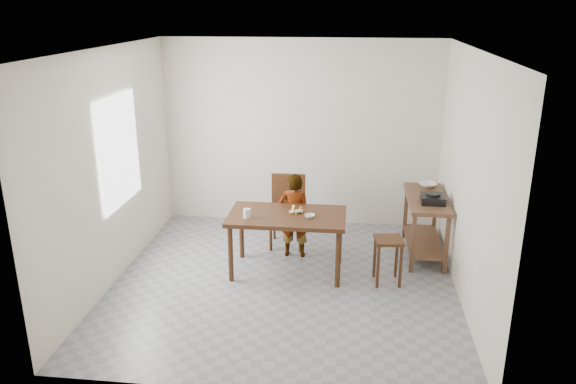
# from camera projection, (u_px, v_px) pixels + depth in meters

# --- Properties ---
(floor) EXTENTS (4.00, 4.00, 0.04)m
(floor) POSITION_uv_depth(u_px,v_px,m) (284.00, 284.00, 6.67)
(floor) COLOR gray
(floor) RESTS_ON ground
(ceiling) EXTENTS (4.00, 4.00, 0.04)m
(ceiling) POSITION_uv_depth(u_px,v_px,m) (283.00, 47.00, 5.79)
(ceiling) COLOR white
(ceiling) RESTS_ON wall_back
(wall_back) EXTENTS (4.00, 0.04, 2.70)m
(wall_back) POSITION_uv_depth(u_px,v_px,m) (301.00, 134.00, 8.13)
(wall_back) COLOR beige
(wall_back) RESTS_ON ground
(wall_front) EXTENTS (4.00, 0.04, 2.70)m
(wall_front) POSITION_uv_depth(u_px,v_px,m) (252.00, 249.00, 4.33)
(wall_front) COLOR beige
(wall_front) RESTS_ON ground
(wall_left) EXTENTS (0.04, 4.00, 2.70)m
(wall_left) POSITION_uv_depth(u_px,v_px,m) (110.00, 168.00, 6.45)
(wall_left) COLOR beige
(wall_left) RESTS_ON ground
(wall_right) EXTENTS (0.04, 4.00, 2.70)m
(wall_right) POSITION_uv_depth(u_px,v_px,m) (471.00, 180.00, 6.01)
(wall_right) COLOR beige
(wall_right) RESTS_ON ground
(window_pane) EXTENTS (0.02, 1.10, 1.30)m
(window_pane) POSITION_uv_depth(u_px,v_px,m) (120.00, 151.00, 6.59)
(window_pane) COLOR white
(window_pane) RESTS_ON wall_left
(dining_table) EXTENTS (1.40, 0.80, 0.75)m
(dining_table) POSITION_uv_depth(u_px,v_px,m) (287.00, 243.00, 6.82)
(dining_table) COLOR #3B2010
(dining_table) RESTS_ON floor
(prep_counter) EXTENTS (0.50, 1.20, 0.80)m
(prep_counter) POSITION_uv_depth(u_px,v_px,m) (425.00, 226.00, 7.29)
(prep_counter) COLOR brown
(prep_counter) RESTS_ON floor
(child) EXTENTS (0.42, 0.28, 1.12)m
(child) POSITION_uv_depth(u_px,v_px,m) (294.00, 216.00, 7.20)
(child) COLOR silver
(child) RESTS_ON floor
(dining_chair) EXTENTS (0.47, 0.47, 0.95)m
(dining_chair) POSITION_uv_depth(u_px,v_px,m) (287.00, 212.00, 7.54)
(dining_chair) COLOR #3B2010
(dining_chair) RESTS_ON floor
(stool) EXTENTS (0.35, 0.35, 0.56)m
(stool) POSITION_uv_depth(u_px,v_px,m) (387.00, 261.00, 6.58)
(stool) COLOR #3B2010
(stool) RESTS_ON floor
(glass_tumbler) EXTENTS (0.11, 0.11, 0.11)m
(glass_tumbler) POSITION_uv_depth(u_px,v_px,m) (247.00, 213.00, 6.59)
(glass_tumbler) COLOR silver
(glass_tumbler) RESTS_ON dining_table
(small_bowl) EXTENTS (0.13, 0.13, 0.04)m
(small_bowl) POSITION_uv_depth(u_px,v_px,m) (310.00, 216.00, 6.60)
(small_bowl) COLOR silver
(small_bowl) RESTS_ON dining_table
(banana) EXTENTS (0.20, 0.16, 0.06)m
(banana) POSITION_uv_depth(u_px,v_px,m) (296.00, 211.00, 6.72)
(banana) COLOR #F1C75B
(banana) RESTS_ON dining_table
(serving_bowl) EXTENTS (0.29, 0.29, 0.06)m
(serving_bowl) POSITION_uv_depth(u_px,v_px,m) (427.00, 185.00, 7.53)
(serving_bowl) COLOR silver
(serving_bowl) RESTS_ON prep_counter
(gas_burner) EXTENTS (0.30, 0.30, 0.10)m
(gas_burner) POSITION_uv_depth(u_px,v_px,m) (433.00, 199.00, 6.94)
(gas_burner) COLOR black
(gas_burner) RESTS_ON prep_counter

